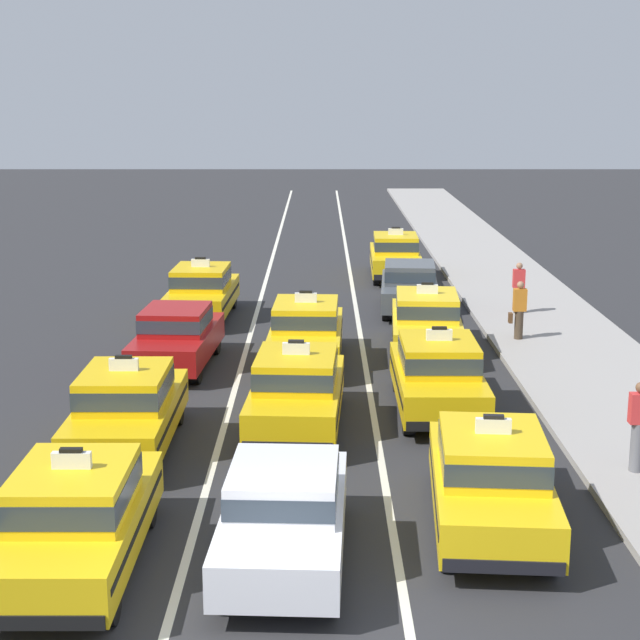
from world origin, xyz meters
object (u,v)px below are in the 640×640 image
taxi_right_fifth (396,255)px  pedestrian_by_storefront (520,310)px  taxi_left_second (128,407)px  taxi_left_fourth (203,291)px  taxi_left_nearest (78,516)px  taxi_center_second (298,389)px  taxi_right_nearest (492,477)px  taxi_right_third (427,321)px  sedan_right_fourth (410,285)px  taxi_right_second (439,374)px  sedan_left_third (178,335)px  pedestrian_mid_block (640,427)px  sedan_center_nearest (285,511)px  taxi_center_third (307,331)px  pedestrian_near_crosswalk (520,288)px

taxi_right_fifth → pedestrian_by_storefront: (2.70, -10.16, 0.09)m
taxi_left_second → taxi_left_fourth: 11.67m
taxi_left_nearest → taxi_center_second: (3.06, 6.35, 0.00)m
taxi_left_second → taxi_right_nearest: bearing=-29.1°
taxi_left_nearest → pedestrian_by_storefront: size_ratio=2.79×
taxi_left_second → taxi_right_nearest: (6.52, -3.63, 0.00)m
taxi_left_nearest → taxi_right_third: bearing=63.1°
taxi_right_fifth → pedestrian_by_storefront: bearing=-75.1°
sedan_right_fourth → taxi_right_second: bearing=-91.6°
sedan_left_third → pedestrian_by_storefront: size_ratio=2.69×
taxi_right_second → pedestrian_by_storefront: 6.79m
taxi_center_second → pedestrian_mid_block: taxi_center_second is taller
taxi_center_second → sedan_right_fourth: taxi_center_second is taller
taxi_left_second → pedestrian_mid_block: taxi_left_second is taller
taxi_left_nearest → sedan_center_nearest: (3.02, 0.25, -0.03)m
taxi_center_third → pedestrian_near_crosswalk: size_ratio=2.90×
taxi_center_second → pedestrian_near_crosswalk: size_ratio=2.92×
taxi_left_fourth → sedan_right_fourth: bearing=9.6°
taxi_left_fourth → sedan_center_nearest: size_ratio=1.06×
taxi_right_third → taxi_right_fifth: 11.15m
pedestrian_near_crosswalk → sedan_center_nearest: bearing=-111.8°
taxi_center_second → taxi_right_third: same height
taxi_left_fourth → taxi_right_third: same height
pedestrian_near_crosswalk → pedestrian_mid_block: bearing=-91.7°
pedestrian_near_crosswalk → taxi_left_fourth: bearing=-178.9°
sedan_left_third → pedestrian_by_storefront: pedestrian_by_storefront is taller
sedan_right_fourth → pedestrian_mid_block: pedestrian_mid_block is taller
sedan_left_third → taxi_right_third: (6.51, 1.48, 0.03)m
taxi_left_nearest → taxi_center_third: same height
taxi_right_fifth → pedestrian_near_crosswalk: bearing=-64.0°
taxi_left_nearest → taxi_right_third: (6.41, 12.66, 0.00)m
taxi_left_nearest → pedestrian_near_crosswalk: bearing=60.2°
taxi_left_nearest → taxi_right_fifth: (6.39, 23.81, 0.00)m
taxi_right_third → sedan_right_fourth: 5.25m
sedan_center_nearest → taxi_center_third: bearing=89.1°
pedestrian_near_crosswalk → pedestrian_mid_block: 13.36m
taxi_right_nearest → taxi_center_third: bearing=107.1°
taxi_center_third → taxi_right_third: 3.41m
taxi_right_nearest → taxi_left_second: bearing=150.9°
taxi_center_third → taxi_right_nearest: same height
sedan_right_fourth → pedestrian_near_crosswalk: bearing=-15.6°
sedan_right_fourth → taxi_right_fifth: size_ratio=0.96×
taxi_right_nearest → taxi_right_second: 6.03m
pedestrian_by_storefront → taxi_center_second: bearing=-129.6°
taxi_left_nearest → sedan_center_nearest: taxi_left_nearest is taller
taxi_left_nearest → taxi_right_second: size_ratio=1.00×
taxi_right_nearest → pedestrian_near_crosswalk: (3.44, 15.48, 0.08)m
taxi_left_second → sedan_right_fourth: 14.40m
sedan_center_nearest → taxi_right_third: 12.86m
taxi_left_fourth → pedestrian_by_storefront: taxi_left_fourth is taller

